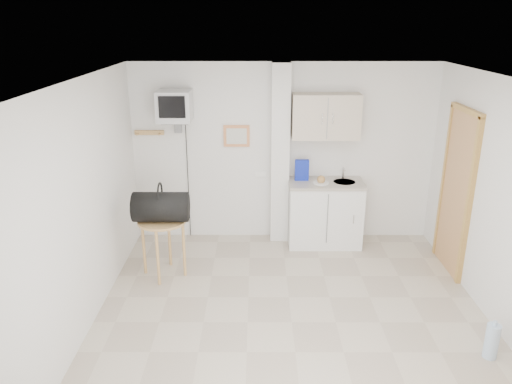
{
  "coord_description": "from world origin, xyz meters",
  "views": [
    {
      "loc": [
        -0.37,
        -4.52,
        3.04
      ],
      "look_at": [
        -0.38,
        0.6,
        1.25
      ],
      "focal_mm": 35.0,
      "sensor_mm": 36.0,
      "label": 1
    }
  ],
  "objects_px": {
    "crt_television": "(175,107)",
    "round_table": "(162,228)",
    "water_bottle": "(492,341)",
    "duffel_bag": "(161,207)"
  },
  "relations": [
    {
      "from": "crt_television",
      "to": "round_table",
      "type": "bearing_deg",
      "value": -93.98
    },
    {
      "from": "water_bottle",
      "to": "crt_television",
      "type": "bearing_deg",
      "value": 141.81
    },
    {
      "from": "duffel_bag",
      "to": "water_bottle",
      "type": "xyz_separation_m",
      "value": [
        3.35,
        -1.58,
        -0.74
      ]
    },
    {
      "from": "crt_television",
      "to": "round_table",
      "type": "distance_m",
      "value": 1.63
    },
    {
      "from": "round_table",
      "to": "water_bottle",
      "type": "height_order",
      "value": "round_table"
    },
    {
      "from": "crt_television",
      "to": "duffel_bag",
      "type": "bearing_deg",
      "value": -93.62
    },
    {
      "from": "water_bottle",
      "to": "duffel_bag",
      "type": "bearing_deg",
      "value": 154.75
    },
    {
      "from": "duffel_bag",
      "to": "round_table",
      "type": "bearing_deg",
      "value": 97.12
    },
    {
      "from": "duffel_bag",
      "to": "crt_television",
      "type": "bearing_deg",
      "value": 86.49
    },
    {
      "from": "round_table",
      "to": "water_bottle",
      "type": "xyz_separation_m",
      "value": [
        3.35,
        -1.61,
        -0.45
      ]
    }
  ]
}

